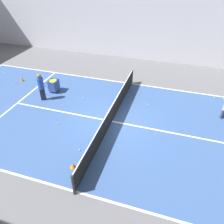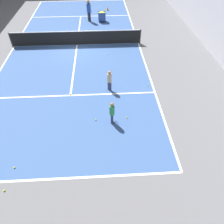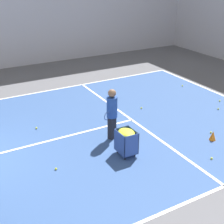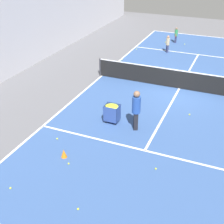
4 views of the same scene
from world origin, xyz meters
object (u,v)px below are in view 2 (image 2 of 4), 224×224
object	(u,v)px
tennis_net	(76,38)
training_cone_1	(108,9)
ball_cart	(102,15)
coach_at_net	(89,10)
child_midcourt	(109,79)
player_near_baseline	(112,111)

from	to	relation	value
tennis_net	training_cone_1	size ratio (longest dim) A/B	28.94
tennis_net	ball_cart	size ratio (longest dim) A/B	11.14
coach_at_net	child_midcourt	size ratio (longest dim) A/B	1.46
training_cone_1	player_near_baseline	bearing A→B (deg)	-91.87
tennis_net	player_near_baseline	size ratio (longest dim) A/B	8.01
coach_at_net	training_cone_1	bearing A→B (deg)	122.85
tennis_net	training_cone_1	distance (m)	8.38
training_cone_1	tennis_net	bearing A→B (deg)	-108.99
tennis_net	coach_at_net	xyz separation A→B (m)	(0.88, 4.92, 0.49)
child_midcourt	ball_cart	xyz separation A→B (m)	(-0.15, 10.71, -0.10)
training_cone_1	ball_cart	bearing A→B (deg)	-102.07
coach_at_net	child_midcourt	xyz separation A→B (m)	(1.32, -10.84, -0.33)
tennis_net	player_near_baseline	xyz separation A→B (m)	(2.18, -8.54, 0.14)
coach_at_net	ball_cart	bearing A→B (deg)	57.87
tennis_net	child_midcourt	xyz separation A→B (m)	(2.20, -5.92, 0.16)
child_midcourt	training_cone_1	size ratio (longest dim) A/B	3.69
tennis_net	coach_at_net	bearing A→B (deg)	79.85
coach_at_net	training_cone_1	size ratio (longest dim) A/B	5.40
ball_cart	training_cone_1	xyz separation A→B (m)	(0.67, 3.13, -0.45)
training_cone_1	coach_at_net	bearing A→B (deg)	-121.61
coach_at_net	child_midcourt	bearing A→B (deg)	-18.59
tennis_net	player_near_baseline	distance (m)	8.81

